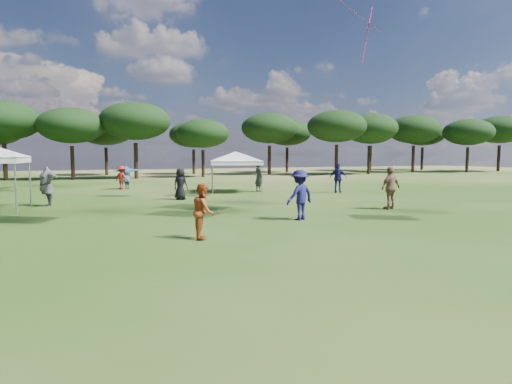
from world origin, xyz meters
TOP-DOWN VIEW (x-y plane):
  - tree_line at (2.39, 47.41)m, footprint 108.78×17.63m
  - tent_right at (7.54, 26.19)m, footprint 6.26×6.26m
  - festival_crowd at (-2.14, 22.07)m, footprint 28.94×20.40m

SIDE VIEW (x-z plane):
  - festival_crowd at x=-2.14m, z-range -0.06..1.87m
  - tent_right at x=7.54m, z-range 1.03..3.95m
  - tree_line at x=2.39m, z-range 1.54..9.31m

